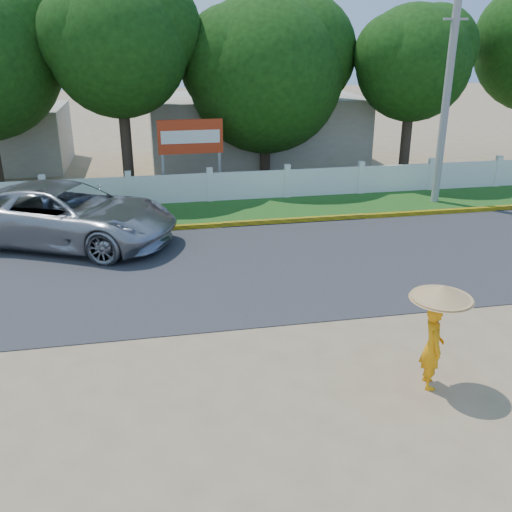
{
  "coord_description": "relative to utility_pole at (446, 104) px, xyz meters",
  "views": [
    {
      "loc": [
        -2.27,
        -9.78,
        6.0
      ],
      "look_at": [
        0.0,
        2.0,
        1.3
      ],
      "focal_mm": 40.0,
      "sensor_mm": 36.0,
      "label": 1
    }
  ],
  "objects": [
    {
      "name": "tree_row",
      "position": [
        -8.35,
        4.69,
        1.25
      ],
      "size": [
        36.29,
        7.35,
        8.38
      ],
      "color": "#473828",
      "rests_on": "ground"
    },
    {
      "name": "ground",
      "position": [
        -8.39,
        -9.55,
        -3.62
      ],
      "size": [
        120.0,
        120.0,
        0.0
      ],
      "primitive_type": "plane",
      "color": "#9E8460",
      "rests_on": "ground"
    },
    {
      "name": "utility_pole",
      "position": [
        0.0,
        0.0,
        0.0
      ],
      "size": [
        0.28,
        0.28,
        7.25
      ],
      "primitive_type": "cylinder",
      "color": "gray",
      "rests_on": "ground"
    },
    {
      "name": "grass_verge",
      "position": [
        -8.39,
        0.2,
        -3.61
      ],
      "size": [
        60.0,
        3.5,
        0.03
      ],
      "primitive_type": "cube",
      "color": "#2D601E",
      "rests_on": "ground"
    },
    {
      "name": "road",
      "position": [
        -8.39,
        -5.05,
        -3.61
      ],
      "size": [
        60.0,
        7.0,
        0.02
      ],
      "primitive_type": "cube",
      "color": "#38383A",
      "rests_on": "ground"
    },
    {
      "name": "billboard",
      "position": [
        -8.97,
        2.75,
        -1.48
      ],
      "size": [
        2.5,
        0.13,
        2.95
      ],
      "color": "gray",
      "rests_on": "ground"
    },
    {
      "name": "vehicle",
      "position": [
        -13.14,
        -2.15,
        -2.71
      ],
      "size": [
        7.26,
        5.51,
        1.83
      ],
      "primitive_type": "imported",
      "rotation": [
        0.0,
        0.0,
        1.14
      ],
      "color": "#9C9DA3",
      "rests_on": "ground"
    },
    {
      "name": "monk_with_parasol",
      "position": [
        -5.87,
        -11.23,
        -2.32
      ],
      "size": [
        1.1,
        1.1,
        2.0
      ],
      "color": "orange",
      "rests_on": "ground"
    },
    {
      "name": "building_near",
      "position": [
        -5.39,
        8.45,
        -2.02
      ],
      "size": [
        10.0,
        6.0,
        3.2
      ],
      "primitive_type": "cube",
      "color": "#B7AD99",
      "rests_on": "ground"
    },
    {
      "name": "curb",
      "position": [
        -8.39,
        -1.5,
        -3.54
      ],
      "size": [
        40.0,
        0.18,
        0.16
      ],
      "primitive_type": "cube",
      "color": "yellow",
      "rests_on": "ground"
    },
    {
      "name": "fence",
      "position": [
        -8.39,
        1.65,
        -3.07
      ],
      "size": [
        40.0,
        0.1,
        1.1
      ],
      "primitive_type": "cube",
      "color": "silver",
      "rests_on": "ground"
    }
  ]
}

